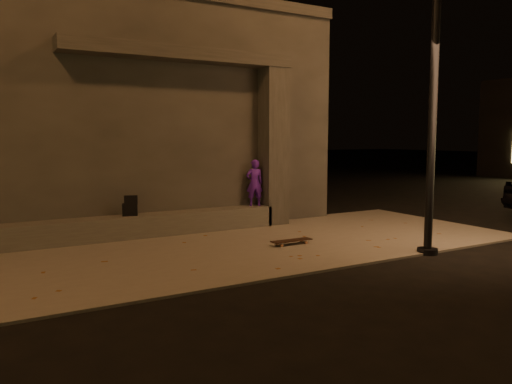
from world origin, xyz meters
TOP-DOWN VIEW (x-y plane):
  - ground at (0.00, 0.00)m, footprint 120.00×120.00m
  - sidewalk at (0.00, 2.00)m, footprint 11.00×4.40m
  - building at (-1.00, 6.49)m, footprint 9.00×5.10m
  - ledge at (-1.50, 3.75)m, footprint 6.00×0.55m
  - column at (1.70, 3.75)m, footprint 0.55×0.55m
  - canopy at (-0.50, 3.80)m, footprint 5.00×0.70m
  - skateboarder at (1.20, 3.75)m, footprint 0.45×0.35m
  - backpack at (-1.70, 3.75)m, footprint 0.34×0.27m
  - skateboard at (0.76, 1.55)m, footprint 0.83×0.22m
  - street_lamp_0 at (2.53, -0.14)m, footprint 0.36×0.36m

SIDE VIEW (x-z plane):
  - ground at x=0.00m, z-range 0.00..0.00m
  - sidewalk at x=0.00m, z-range 0.00..0.04m
  - skateboard at x=0.76m, z-range 0.07..0.16m
  - ledge at x=-1.50m, z-range 0.04..0.49m
  - backpack at x=-1.70m, z-range 0.42..0.84m
  - skateboarder at x=1.20m, z-range 0.49..1.56m
  - column at x=1.70m, z-range 0.04..3.64m
  - building at x=-1.00m, z-range -0.01..5.22m
  - canopy at x=-0.50m, z-range 3.64..3.92m
  - street_lamp_0 at x=2.53m, z-range 0.50..8.25m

